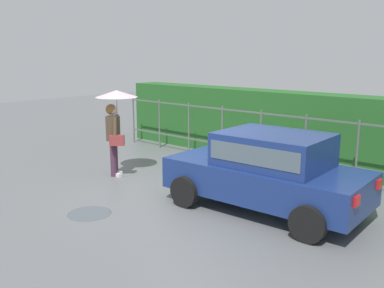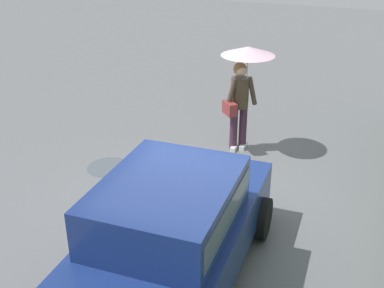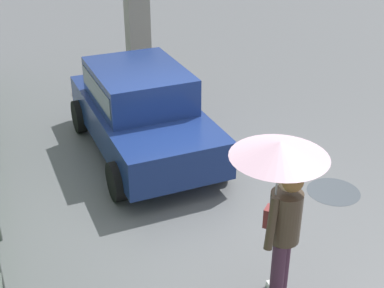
% 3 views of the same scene
% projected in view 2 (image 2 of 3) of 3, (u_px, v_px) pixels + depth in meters
% --- Properties ---
extents(ground_plane, '(40.00, 40.00, 0.00)m').
position_uv_depth(ground_plane, '(195.00, 213.00, 7.51)').
color(ground_plane, slate).
extents(car, '(3.80, 2.00, 1.48)m').
position_uv_depth(car, '(172.00, 227.00, 5.77)').
color(car, navy).
rests_on(car, ground).
extents(pedestrian, '(0.99, 0.99, 2.04)m').
position_uv_depth(pedestrian, '(243.00, 76.00, 8.96)').
color(pedestrian, '#47283D').
rests_on(pedestrian, ground).
extents(puddle_near, '(0.80, 0.80, 0.00)m').
position_uv_depth(puddle_near, '(109.00, 167.00, 8.87)').
color(puddle_near, '#4C545B').
rests_on(puddle_near, ground).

